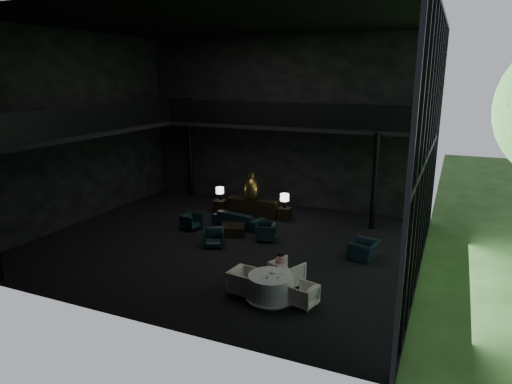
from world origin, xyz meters
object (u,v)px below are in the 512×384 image
at_px(side_table_left, 220,206).
at_px(dining_table, 270,289).
at_px(bronze_urn, 252,188).
at_px(lounge_armchair_east, 266,232).
at_px(lounge_armchair_west, 191,222).
at_px(child, 280,262).
at_px(coffee_table, 233,230).
at_px(dining_chair_west, 245,280).
at_px(table_lamp_right, 285,198).
at_px(sofa, 239,216).
at_px(window_armchair, 364,248).
at_px(console, 252,207).
at_px(side_table_right, 285,214).
at_px(dining_chair_north, 287,271).
at_px(lounge_armchair_south, 214,237).
at_px(table_lamp_left, 220,191).
at_px(dining_chair_east, 304,295).

relative_size(side_table_left, dining_table, 0.40).
distance_m(bronze_urn, lounge_armchair_east, 3.40).
xyz_separation_m(lounge_armchair_west, child, (5.23, -3.42, 0.44)).
height_order(coffee_table, dining_chair_west, dining_chair_west).
xyz_separation_m(table_lamp_right, coffee_table, (-1.24, -2.57, -0.82)).
bearing_deg(sofa, window_armchair, 175.62).
relative_size(lounge_armchair_west, child, 1.01).
relative_size(console, dining_chair_west, 2.79).
bearing_deg(side_table_right, child, -71.06).
height_order(bronze_urn, lounge_armchair_west, bronze_urn).
relative_size(coffee_table, child, 1.40).
relative_size(lounge_armchair_west, dining_chair_north, 0.69).
height_order(lounge_armchair_south, dining_table, dining_table).
bearing_deg(console, side_table_right, -2.76).
bearing_deg(table_lamp_left, sofa, -42.06).
height_order(table_lamp_left, sofa, table_lamp_left).
distance_m(window_armchair, child, 3.72).
distance_m(side_table_left, sofa, 2.27).
xyz_separation_m(side_table_left, table_lamp_left, (0.00, 0.04, 0.72)).
height_order(table_lamp_right, window_armchair, table_lamp_right).
bearing_deg(dining_chair_east, lounge_armchair_west, -110.94).
height_order(lounge_armchair_west, coffee_table, lounge_armchair_west).
relative_size(table_lamp_right, child, 0.99).
height_order(console, window_armchair, window_armchair).
height_order(table_lamp_right, lounge_armchair_east, table_lamp_right).
distance_m(bronze_urn, lounge_armchair_south, 4.21).
distance_m(table_lamp_left, lounge_armchair_west, 2.79).
relative_size(side_table_left, dining_chair_west, 0.67).
bearing_deg(dining_table, lounge_armchair_east, 114.00).
bearing_deg(console, lounge_armchair_south, -85.94).
distance_m(console, coffee_table, 2.74).
xyz_separation_m(lounge_armchair_west, lounge_armchair_south, (1.81, -1.35, 0.04)).
xyz_separation_m(side_table_left, side_table_right, (3.20, 0.08, -0.01)).
relative_size(lounge_armchair_west, dining_chair_west, 0.77).
bearing_deg(console, side_table_left, -174.48).
relative_size(window_armchair, dining_chair_east, 1.49).
bearing_deg(side_table_left, side_table_right, 1.39).
bearing_deg(dining_chair_west, coffee_table, 37.51).
xyz_separation_m(side_table_left, lounge_armchair_south, (1.90, -4.02, 0.08)).
distance_m(lounge_armchair_south, dining_chair_east, 5.33).
height_order(lounge_armchair_south, window_armchair, window_armchair).
xyz_separation_m(coffee_table, dining_chair_east, (4.37, -4.41, 0.11)).
bearing_deg(sofa, dining_chair_east, 140.34).
height_order(lounge_armchair_east, window_armchair, window_armchair).
xyz_separation_m(side_table_right, table_lamp_right, (0.00, -0.07, 0.74)).
xyz_separation_m(side_table_left, lounge_armchair_east, (3.42, -2.63, 0.07)).
distance_m(table_lamp_right, child, 6.46).
height_order(table_lamp_left, child, table_lamp_left).
relative_size(sofa, coffee_table, 2.64).
height_order(dining_chair_east, child, child).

